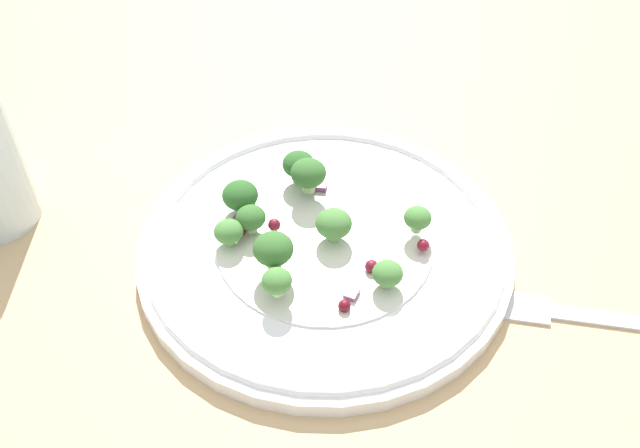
{
  "coord_description": "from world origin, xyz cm",
  "views": [
    {
      "loc": [
        2.75,
        34.79,
        37.49
      ],
      "look_at": [
        0.34,
        -0.26,
        2.7
      ],
      "focal_mm": 38.99,
      "sensor_mm": 36.0,
      "label": 1
    }
  ],
  "objects_px": {
    "broccoli_floret_0": "(388,274)",
    "fork": "(619,319)",
    "plate": "(320,242)",
    "broccoli_floret_1": "(251,218)",
    "broccoli_floret_2": "(417,216)"
  },
  "relations": [
    {
      "from": "plate",
      "to": "broccoli_floret_1",
      "type": "xyz_separation_m",
      "value": [
        0.05,
        -0.01,
        0.02
      ]
    },
    {
      "from": "fork",
      "to": "broccoli_floret_0",
      "type": "bearing_deg",
      "value": -11.35
    },
    {
      "from": "broccoli_floret_1",
      "to": "fork",
      "type": "height_order",
      "value": "broccoli_floret_1"
    },
    {
      "from": "plate",
      "to": "broccoli_floret_1",
      "type": "relative_size",
      "value": 12.43
    },
    {
      "from": "broccoli_floret_1",
      "to": "broccoli_floret_2",
      "type": "bearing_deg",
      "value": 175.39
    },
    {
      "from": "broccoli_floret_2",
      "to": "fork",
      "type": "bearing_deg",
      "value": 147.83
    },
    {
      "from": "broccoli_floret_0",
      "to": "broccoli_floret_1",
      "type": "height_order",
      "value": "broccoli_floret_1"
    },
    {
      "from": "plate",
      "to": "fork",
      "type": "xyz_separation_m",
      "value": [
        -0.2,
        0.08,
        -0.01
      ]
    },
    {
      "from": "broccoli_floret_0",
      "to": "broccoli_floret_1",
      "type": "relative_size",
      "value": 0.96
    },
    {
      "from": "broccoli_floret_1",
      "to": "broccoli_floret_2",
      "type": "relative_size",
      "value": 1.09
    },
    {
      "from": "broccoli_floret_2",
      "to": "broccoli_floret_1",
      "type": "bearing_deg",
      "value": -4.61
    },
    {
      "from": "broccoli_floret_0",
      "to": "fork",
      "type": "xyz_separation_m",
      "value": [
        -0.15,
        0.03,
        -0.02
      ]
    },
    {
      "from": "broccoli_floret_0",
      "to": "fork",
      "type": "height_order",
      "value": "broccoli_floret_0"
    },
    {
      "from": "broccoli_floret_0",
      "to": "broccoli_floret_2",
      "type": "bearing_deg",
      "value": -119.83
    },
    {
      "from": "broccoli_floret_1",
      "to": "broccoli_floret_2",
      "type": "distance_m",
      "value": 0.12
    }
  ]
}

